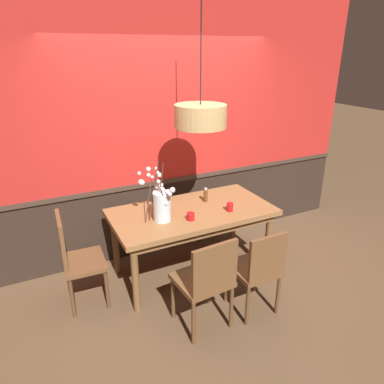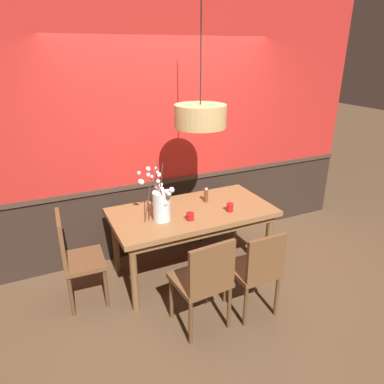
{
  "view_description": "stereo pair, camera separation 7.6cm",
  "coord_description": "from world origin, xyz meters",
  "views": [
    {
      "loc": [
        -1.53,
        -3.08,
        2.37
      ],
      "look_at": [
        0.0,
        0.0,
        0.98
      ],
      "focal_mm": 33.23,
      "sensor_mm": 36.0,
      "label": 1
    },
    {
      "loc": [
        -1.46,
        -3.11,
        2.37
      ],
      "look_at": [
        0.0,
        0.0,
        0.98
      ],
      "focal_mm": 33.23,
      "sensor_mm": 36.0,
      "label": 2
    }
  ],
  "objects": [
    {
      "name": "candle_holder_nearer_center",
      "position": [
        0.35,
        -0.2,
        0.82
      ],
      "size": [
        0.08,
        0.08,
        0.09
      ],
      "color": "red",
      "rests_on": "dining_table"
    },
    {
      "name": "chair_far_side_left",
      "position": [
        -0.23,
        0.86,
        0.52
      ],
      "size": [
        0.45,
        0.4,
        0.91
      ],
      "color": "brown",
      "rests_on": "ground"
    },
    {
      "name": "chair_far_side_right",
      "position": [
        0.23,
        0.85,
        0.53
      ],
      "size": [
        0.45,
        0.45,
        0.96
      ],
      "color": "brown",
      "rests_on": "ground"
    },
    {
      "name": "chair_near_side_left",
      "position": [
        -0.28,
        -0.85,
        0.53
      ],
      "size": [
        0.48,
        0.46,
        0.92
      ],
      "color": "brown",
      "rests_on": "ground"
    },
    {
      "name": "condiment_bottle",
      "position": [
        0.24,
        0.13,
        0.85
      ],
      "size": [
        0.05,
        0.05,
        0.16
      ],
      "color": "brown",
      "rests_on": "dining_table"
    },
    {
      "name": "chair_head_west_end",
      "position": [
        -1.24,
        0.01,
        0.54
      ],
      "size": [
        0.4,
        0.46,
        0.96
      ],
      "color": "brown",
      "rests_on": "ground"
    },
    {
      "name": "vase_with_blossoms",
      "position": [
        -0.38,
        -0.08,
        0.94
      ],
      "size": [
        0.28,
        0.34,
        0.59
      ],
      "color": "silver",
      "rests_on": "dining_table"
    },
    {
      "name": "back_wall",
      "position": [
        0.0,
        0.69,
        1.48
      ],
      "size": [
        5.15,
        0.14,
        2.98
      ],
      "color": "#2D2119",
      "rests_on": "ground"
    },
    {
      "name": "chair_near_side_right",
      "position": [
        0.24,
        -0.88,
        0.5
      ],
      "size": [
        0.41,
        0.43,
        0.88
      ],
      "color": "brown",
      "rests_on": "ground"
    },
    {
      "name": "ground_plane",
      "position": [
        0.0,
        0.0,
        0.0
      ],
      "size": [
        24.0,
        24.0,
        0.0
      ],
      "primitive_type": "plane",
      "color": "brown"
    },
    {
      "name": "candle_holder_nearer_edge",
      "position": [
        -0.12,
        -0.21,
        0.81
      ],
      "size": [
        0.08,
        0.08,
        0.08
      ],
      "color": "red",
      "rests_on": "dining_table"
    },
    {
      "name": "pendant_lamp",
      "position": [
        0.06,
        -0.06,
        1.77
      ],
      "size": [
        0.5,
        0.5,
        1.32
      ],
      "color": "tan"
    },
    {
      "name": "dining_table",
      "position": [
        0.0,
        0.0,
        0.68
      ],
      "size": [
        1.72,
        0.89,
        0.77
      ],
      "color": "olive",
      "rests_on": "ground"
    }
  ]
}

